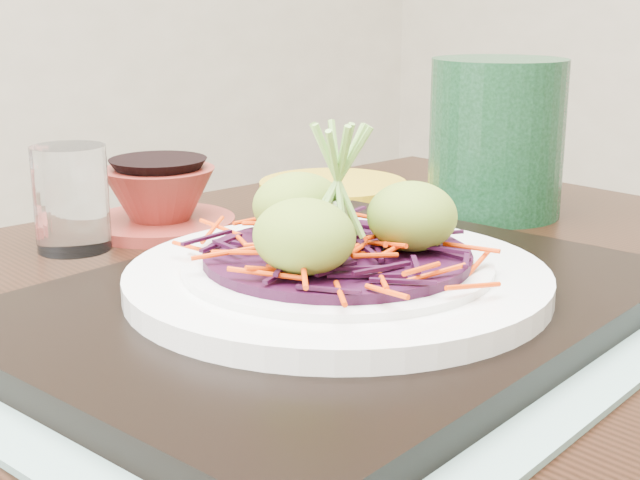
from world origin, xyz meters
TOP-DOWN VIEW (x-y plane):
  - dining_table at (0.10, -0.06)m, footprint 1.20×0.87m
  - placemat at (0.13, -0.09)m, footprint 0.59×0.50m
  - serving_tray at (0.13, -0.09)m, footprint 0.51×0.42m
  - white_plate at (0.13, -0.09)m, footprint 0.29×0.29m
  - cabbage_bed at (0.13, -0.09)m, footprint 0.18×0.18m
  - carrot_julienne at (0.13, -0.09)m, footprint 0.22×0.22m
  - guacamole_scoops at (0.13, -0.09)m, footprint 0.16×0.14m
  - scallion_garnish at (0.13, -0.09)m, footprint 0.07×0.07m
  - water_glass at (0.05, 0.19)m, footprint 0.08×0.08m
  - terracotta_bowl_set at (0.15, 0.21)m, footprint 0.16×0.16m
  - yellow_plate at (0.39, 0.26)m, footprint 0.21×0.21m
  - green_jar at (0.45, 0.07)m, footprint 0.14×0.14m

SIDE VIEW (x-z plane):
  - dining_table at x=0.10m, z-range 0.26..0.96m
  - placemat at x=0.13m, z-range 0.70..0.71m
  - yellow_plate at x=0.39m, z-range 0.70..0.71m
  - serving_tray at x=0.13m, z-range 0.71..0.72m
  - terracotta_bowl_set at x=0.15m, z-range 0.70..0.76m
  - white_plate at x=0.13m, z-range 0.72..0.74m
  - water_glass at x=0.05m, z-range 0.70..0.79m
  - cabbage_bed at x=0.13m, z-range 0.75..0.75m
  - carrot_julienne at x=0.13m, z-range 0.75..0.76m
  - guacamole_scoops at x=0.13m, z-range 0.75..0.80m
  - green_jar at x=0.45m, z-range 0.70..0.86m
  - scallion_garnish at x=0.13m, z-range 0.75..0.85m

